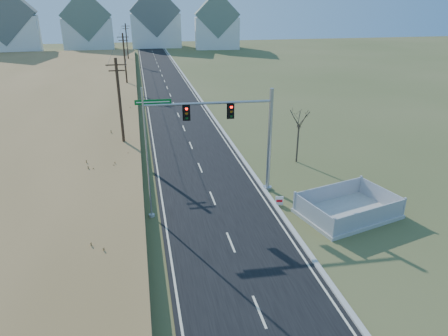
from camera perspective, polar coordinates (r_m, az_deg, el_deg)
The scene contains 16 objects.
ground at distance 26.33m, azimuth -0.02°, elevation -8.32°, with size 260.00×260.00×0.00m, color #4B5227.
road at distance 73.47m, azimuth -8.39°, elevation 11.89°, with size 8.00×180.00×0.06m, color black.
curb at distance 73.84m, azimuth -5.11°, elevation 12.14°, with size 0.30×180.00×0.18m, color #B2AFA8.
reed_marsh at distance 66.26m, azimuth -29.10°, elevation 8.66°, with size 38.00×110.00×1.30m, color #A57C4A.
utility_pole_near at distance 38.15m, azimuth -14.60°, elevation 8.53°, with size 1.80×0.26×9.00m.
utility_pole_mid at distance 67.66m, azimuth -13.95°, elevation 14.56°, with size 1.80×0.26×9.00m.
utility_pole_far at distance 97.48m, azimuth -13.69°, elevation 16.91°, with size 1.80×0.26×9.00m.
condo_nw at distance 126.65m, azimuth -28.76°, elevation 17.48°, with size 17.69×13.38×19.05m.
condo_nnw at distance 130.90m, azimuth -18.94°, elevation 18.71°, with size 14.93×11.17×17.03m.
condo_n at distance 134.35m, azimuth -9.81°, elevation 19.90°, with size 15.27×10.20×18.54m.
condo_ne at distance 128.63m, azimuth -1.06°, elevation 19.74°, with size 14.12×10.51×16.52m.
traffic_signal_mast at distance 29.25m, azimuth 2.95°, elevation 5.20°, with size 9.91×0.93×7.90m.
fence_enclosure at distance 28.76m, azimuth 17.21°, elevation -5.91°, with size 7.19×5.75×1.44m.
open_sign at distance 28.95m, azimuth 7.91°, elevation -4.66°, with size 0.55×0.17×0.69m.
flagpole at distance 26.35m, azimuth -10.80°, elevation -0.14°, with size 0.40×0.40×8.81m.
bare_tree at distance 35.79m, azimuth 10.74°, elevation 7.08°, with size 1.95×1.95×5.16m.
Camera 1 is at (-4.71, -22.05, 13.59)m, focal length 32.00 mm.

